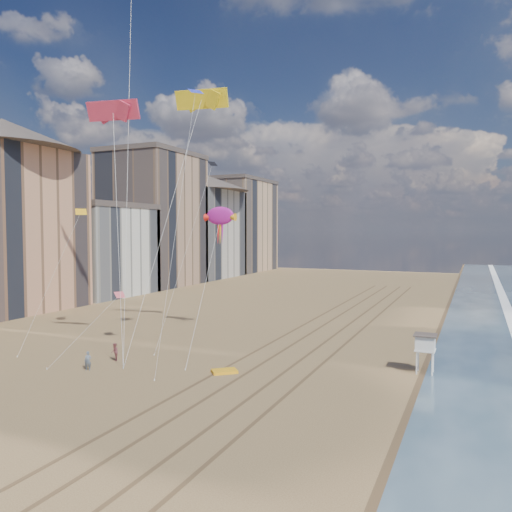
{
  "coord_description": "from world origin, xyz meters",
  "views": [
    {
      "loc": [
        18.67,
        -18.61,
        12.06
      ],
      "look_at": [
        -1.09,
        26.0,
        9.5
      ],
      "focal_mm": 35.0,
      "sensor_mm": 36.0,
      "label": 1
    }
  ],
  "objects_px": {
    "show_kite": "(220,216)",
    "kite_flyer_b": "(115,352)",
    "lifeguard_stand": "(425,343)",
    "grounded_kite": "(224,371)",
    "kite_flyer_a": "(88,361)"
  },
  "relations": [
    {
      "from": "kite_flyer_a",
      "to": "kite_flyer_b",
      "type": "height_order",
      "value": "kite_flyer_b"
    },
    {
      "from": "lifeguard_stand",
      "to": "show_kite",
      "type": "xyz_separation_m",
      "value": [
        -23.16,
        7.02,
        11.08
      ]
    },
    {
      "from": "show_kite",
      "to": "kite_flyer_a",
      "type": "xyz_separation_m",
      "value": [
        -3.4,
        -17.83,
        -12.81
      ]
    },
    {
      "from": "lifeguard_stand",
      "to": "kite_flyer_a",
      "type": "relative_size",
      "value": 2.03
    },
    {
      "from": "lifeguard_stand",
      "to": "grounded_kite",
      "type": "height_order",
      "value": "lifeguard_stand"
    },
    {
      "from": "grounded_kite",
      "to": "show_kite",
      "type": "bearing_deg",
      "value": 78.47
    },
    {
      "from": "grounded_kite",
      "to": "kite_flyer_b",
      "type": "relative_size",
      "value": 1.28
    },
    {
      "from": "lifeguard_stand",
      "to": "grounded_kite",
      "type": "distance_m",
      "value": 17.07
    },
    {
      "from": "grounded_kite",
      "to": "lifeguard_stand",
      "type": "bearing_deg",
      "value": -17.29
    },
    {
      "from": "grounded_kite",
      "to": "show_kite",
      "type": "distance_m",
      "value": 20.72
    },
    {
      "from": "lifeguard_stand",
      "to": "kite_flyer_b",
      "type": "height_order",
      "value": "lifeguard_stand"
    },
    {
      "from": "grounded_kite",
      "to": "kite_flyer_b",
      "type": "bearing_deg",
      "value": 142.77
    },
    {
      "from": "show_kite",
      "to": "kite_flyer_b",
      "type": "height_order",
      "value": "show_kite"
    },
    {
      "from": "lifeguard_stand",
      "to": "show_kite",
      "type": "height_order",
      "value": "show_kite"
    },
    {
      "from": "kite_flyer_a",
      "to": "kite_flyer_b",
      "type": "bearing_deg",
      "value": 60.55
    }
  ]
}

